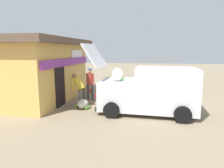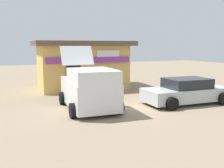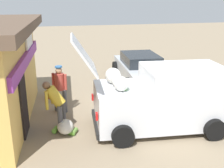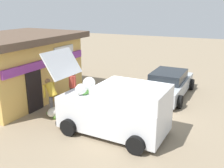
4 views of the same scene
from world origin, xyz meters
name	(u,v)px [view 2 (image 2 of 4)]	position (x,y,z in m)	size (l,w,h in m)	color
ground_plane	(116,107)	(0.00, 0.00, 0.00)	(60.00, 60.00, 0.00)	gray
storefront_bar	(82,64)	(0.31, 6.16, 1.65)	(6.61, 4.93, 3.21)	#E0B259
delivery_van	(89,89)	(-1.27, 0.17, 0.96)	(2.50, 4.69, 2.89)	silver
parked_sedan	(187,92)	(3.64, -0.73, 0.61)	(4.55, 2.33, 1.29)	#B2B7BC
vendor_standing	(102,79)	(0.62, 3.21, 0.95)	(0.47, 0.50, 1.67)	#4C4C51
customer_bending	(78,80)	(-0.78, 3.38, 0.92)	(0.62, 0.70, 1.55)	#4C4C51
unloaded_banana_pile	(75,94)	(-1.05, 3.15, 0.19)	(0.63, 0.79, 0.41)	silver
paint_bucket	(121,89)	(2.09, 3.60, 0.15)	(0.27, 0.27, 0.31)	#BF3F33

